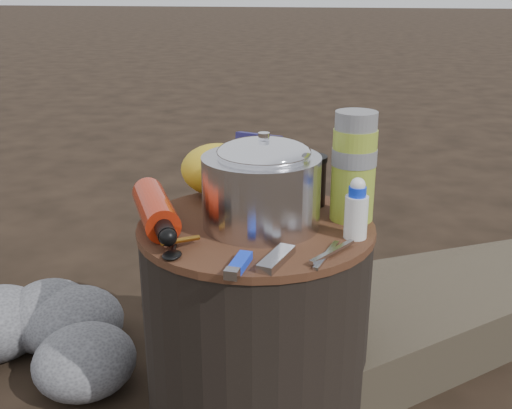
% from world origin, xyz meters
% --- Properties ---
extents(ground, '(60.00, 60.00, 0.00)m').
position_xyz_m(ground, '(0.00, 0.00, 0.00)').
color(ground, black).
rests_on(ground, ground).
extents(stump, '(0.48, 0.48, 0.44)m').
position_xyz_m(stump, '(0.00, 0.00, 0.22)').
color(stump, black).
rests_on(stump, ground).
extents(log_main, '(1.47, 1.42, 0.15)m').
position_xyz_m(log_main, '(0.56, 0.48, 0.07)').
color(log_main, '#41392B').
rests_on(log_main, ground).
extents(log_small, '(1.05, 0.76, 0.09)m').
position_xyz_m(log_small, '(0.50, 0.68, 0.05)').
color(log_small, '#41392B').
rests_on(log_small, ground).
extents(foil_windscreen, '(0.23, 0.23, 0.14)m').
position_xyz_m(foil_windscreen, '(0.01, -0.00, 0.51)').
color(foil_windscreen, silver).
rests_on(foil_windscreen, stump).
extents(camping_pot, '(0.18, 0.18, 0.18)m').
position_xyz_m(camping_pot, '(0.02, -0.00, 0.53)').
color(camping_pot, white).
rests_on(camping_pot, stump).
extents(fuel_bottle, '(0.20, 0.28, 0.07)m').
position_xyz_m(fuel_bottle, '(-0.20, -0.05, 0.47)').
color(fuel_bottle, red).
rests_on(fuel_bottle, stump).
extents(thermos, '(0.09, 0.09, 0.22)m').
position_xyz_m(thermos, '(0.19, 0.07, 0.55)').
color(thermos, '#99B132').
rests_on(thermos, stump).
extents(travel_mug, '(0.07, 0.07, 0.11)m').
position_xyz_m(travel_mug, '(0.09, 0.14, 0.49)').
color(travel_mug, black).
rests_on(travel_mug, stump).
extents(stuff_sack, '(0.18, 0.14, 0.12)m').
position_xyz_m(stuff_sack, '(-0.12, 0.16, 0.50)').
color(stuff_sack, gold).
rests_on(stuff_sack, stump).
extents(food_pouch, '(0.11, 0.05, 0.14)m').
position_xyz_m(food_pouch, '(-0.04, 0.20, 0.51)').
color(food_pouch, navy).
rests_on(food_pouch, stump).
extents(lighter, '(0.03, 0.09, 0.02)m').
position_xyz_m(lighter, '(0.02, -0.20, 0.45)').
color(lighter, '#1439EB').
rests_on(lighter, stump).
extents(multitool, '(0.05, 0.11, 0.01)m').
position_xyz_m(multitool, '(0.08, -0.17, 0.45)').
color(multitool, '#A5A5AA').
rests_on(multitool, stump).
extents(pot_grabber, '(0.07, 0.13, 0.01)m').
position_xyz_m(pot_grabber, '(0.16, -0.13, 0.44)').
color(pot_grabber, '#A5A5AA').
rests_on(pot_grabber, stump).
extents(spork, '(0.06, 0.14, 0.01)m').
position_xyz_m(spork, '(-0.12, -0.13, 0.44)').
color(spork, black).
rests_on(spork, stump).
extents(squeeze_bottle, '(0.04, 0.04, 0.11)m').
position_xyz_m(squeeze_bottle, '(0.20, -0.03, 0.49)').
color(squeeze_bottle, white).
rests_on(squeeze_bottle, stump).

